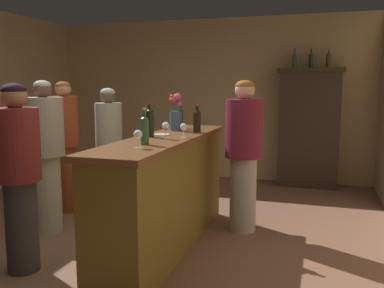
{
  "coord_description": "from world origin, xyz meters",
  "views": [
    {
      "loc": [
        1.89,
        -3.23,
        1.56
      ],
      "look_at": [
        0.81,
        0.17,
        1.05
      ],
      "focal_mm": 38.69,
      "sensor_mm": 36.0,
      "label": 1
    }
  ],
  "objects_px": {
    "patron_in_grey": "(46,151)",
    "patron_by_cabinet": "(109,145)",
    "cheese_plate": "(161,135)",
    "display_bottle_midleft": "(311,60)",
    "wine_bottle_merlot": "(150,122)",
    "bar_counter": "(165,192)",
    "wine_bottle_chardonnay": "(197,120)",
    "wine_glass_mid": "(138,135)",
    "wine_bottle_riesling": "(145,129)",
    "wine_glass_front": "(166,127)",
    "display_bottle_center": "(329,59)",
    "patron_tall": "(18,171)",
    "patron_near_entrance": "(65,141)",
    "wine_bottle_malbec": "(180,117)",
    "wine_glass_rear": "(183,127)",
    "flower_arrangement": "(176,114)",
    "display_cabinet": "(309,126)",
    "bartender": "(244,150)",
    "display_bottle_left": "(295,60)"
  },
  "relations": [
    {
      "from": "patron_in_grey",
      "to": "patron_by_cabinet",
      "type": "distance_m",
      "value": 0.84
    },
    {
      "from": "cheese_plate",
      "to": "display_bottle_midleft",
      "type": "height_order",
      "value": "display_bottle_midleft"
    },
    {
      "from": "wine_bottle_merlot",
      "to": "patron_in_grey",
      "type": "relative_size",
      "value": 0.2
    },
    {
      "from": "bar_counter",
      "to": "display_bottle_midleft",
      "type": "relative_size",
      "value": 8.25
    },
    {
      "from": "wine_bottle_chardonnay",
      "to": "wine_glass_mid",
      "type": "bearing_deg",
      "value": -95.86
    },
    {
      "from": "wine_bottle_riesling",
      "to": "wine_glass_front",
      "type": "relative_size",
      "value": 1.93
    },
    {
      "from": "wine_bottle_chardonnay",
      "to": "display_bottle_midleft",
      "type": "distance_m",
      "value": 2.79
    },
    {
      "from": "display_bottle_midleft",
      "to": "display_bottle_center",
      "type": "relative_size",
      "value": 1.05
    },
    {
      "from": "wine_bottle_chardonnay",
      "to": "wine_glass_mid",
      "type": "xyz_separation_m",
      "value": [
        -0.12,
        -1.17,
        -0.03
      ]
    },
    {
      "from": "cheese_plate",
      "to": "patron_tall",
      "type": "relative_size",
      "value": 0.11
    },
    {
      "from": "display_bottle_center",
      "to": "patron_near_entrance",
      "type": "bearing_deg",
      "value": -143.52
    },
    {
      "from": "wine_bottle_malbec",
      "to": "wine_glass_rear",
      "type": "height_order",
      "value": "wine_bottle_malbec"
    },
    {
      "from": "wine_glass_front",
      "to": "flower_arrangement",
      "type": "distance_m",
      "value": 0.72
    },
    {
      "from": "display_cabinet",
      "to": "patron_in_grey",
      "type": "distance_m",
      "value": 3.89
    },
    {
      "from": "bar_counter",
      "to": "wine_glass_front",
      "type": "relative_size",
      "value": 15.36
    },
    {
      "from": "patron_in_grey",
      "to": "patron_near_entrance",
      "type": "distance_m",
      "value": 0.71
    },
    {
      "from": "bartender",
      "to": "patron_near_entrance",
      "type": "bearing_deg",
      "value": 12.44
    },
    {
      "from": "wine_bottle_malbec",
      "to": "wine_glass_rear",
      "type": "relative_size",
      "value": 2.28
    },
    {
      "from": "wine_bottle_merlot",
      "to": "display_bottle_midleft",
      "type": "relative_size",
      "value": 1.1
    },
    {
      "from": "flower_arrangement",
      "to": "display_bottle_midleft",
      "type": "relative_size",
      "value": 1.37
    },
    {
      "from": "patron_tall",
      "to": "wine_bottle_merlot",
      "type": "bearing_deg",
      "value": 17.33
    },
    {
      "from": "wine_glass_mid",
      "to": "bar_counter",
      "type": "bearing_deg",
      "value": 94.51
    },
    {
      "from": "display_cabinet",
      "to": "display_bottle_left",
      "type": "distance_m",
      "value": 1.02
    },
    {
      "from": "display_cabinet",
      "to": "display_bottle_midleft",
      "type": "height_order",
      "value": "display_bottle_midleft"
    },
    {
      "from": "display_cabinet",
      "to": "bar_counter",
      "type": "bearing_deg",
      "value": -112.34
    },
    {
      "from": "wine_glass_front",
      "to": "patron_tall",
      "type": "height_order",
      "value": "patron_tall"
    },
    {
      "from": "wine_glass_rear",
      "to": "patron_by_cabinet",
      "type": "relative_size",
      "value": 0.09
    },
    {
      "from": "wine_bottle_merlot",
      "to": "bartender",
      "type": "height_order",
      "value": "bartender"
    },
    {
      "from": "display_bottle_center",
      "to": "bartender",
      "type": "height_order",
      "value": "display_bottle_center"
    },
    {
      "from": "wine_glass_front",
      "to": "patron_near_entrance",
      "type": "distance_m",
      "value": 1.87
    },
    {
      "from": "wine_glass_front",
      "to": "wine_glass_rear",
      "type": "relative_size",
      "value": 1.16
    },
    {
      "from": "wine_bottle_malbec",
      "to": "wine_glass_mid",
      "type": "xyz_separation_m",
      "value": [
        0.17,
        -1.49,
        -0.03
      ]
    },
    {
      "from": "patron_by_cabinet",
      "to": "patron_in_grey",
      "type": "bearing_deg",
      "value": -57.46
    },
    {
      "from": "wine_bottle_merlot",
      "to": "patron_in_grey",
      "type": "xyz_separation_m",
      "value": [
        -1.22,
        0.06,
        -0.35
      ]
    },
    {
      "from": "display_cabinet",
      "to": "wine_bottle_merlot",
      "type": "relative_size",
      "value": 5.69
    },
    {
      "from": "bar_counter",
      "to": "wine_bottle_malbec",
      "type": "relative_size",
      "value": 7.79
    },
    {
      "from": "flower_arrangement",
      "to": "patron_near_entrance",
      "type": "relative_size",
      "value": 0.25
    },
    {
      "from": "wine_bottle_merlot",
      "to": "flower_arrangement",
      "type": "height_order",
      "value": "flower_arrangement"
    },
    {
      "from": "wine_glass_rear",
      "to": "bartender",
      "type": "bearing_deg",
      "value": 56.95
    },
    {
      "from": "wine_bottle_riesling",
      "to": "bartender",
      "type": "xyz_separation_m",
      "value": [
        0.6,
        1.2,
        -0.33
      ]
    },
    {
      "from": "wine_bottle_merlot",
      "to": "wine_glass_rear",
      "type": "distance_m",
      "value": 0.32
    },
    {
      "from": "display_cabinet",
      "to": "wine_bottle_merlot",
      "type": "xyz_separation_m",
      "value": [
        -1.35,
        -2.98,
        0.28
      ]
    },
    {
      "from": "bar_counter",
      "to": "bartender",
      "type": "xyz_separation_m",
      "value": [
        0.62,
        0.69,
        0.33
      ]
    },
    {
      "from": "bar_counter",
      "to": "display_bottle_midleft",
      "type": "bearing_deg",
      "value": 67.8
    },
    {
      "from": "wine_glass_front",
      "to": "patron_tall",
      "type": "bearing_deg",
      "value": -145.51
    },
    {
      "from": "wine_bottle_malbec",
      "to": "patron_in_grey",
      "type": "height_order",
      "value": "patron_in_grey"
    },
    {
      "from": "display_bottle_left",
      "to": "wine_bottle_riesling",
      "type": "bearing_deg",
      "value": -105.28
    },
    {
      "from": "wine_bottle_riesling",
      "to": "wine_bottle_chardonnay",
      "type": "xyz_separation_m",
      "value": [
        0.15,
        0.97,
        0.0
      ]
    },
    {
      "from": "display_cabinet",
      "to": "cheese_plate",
      "type": "xyz_separation_m",
      "value": [
        -1.29,
        -2.83,
        0.14
      ]
    },
    {
      "from": "display_cabinet",
      "to": "wine_glass_mid",
      "type": "bearing_deg",
      "value": -107.53
    }
  ]
}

